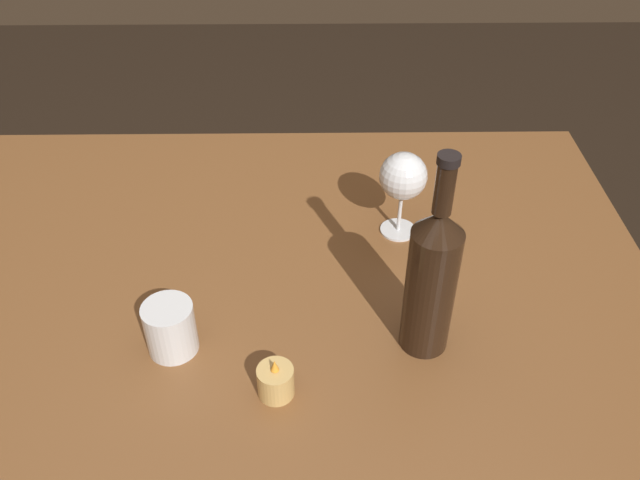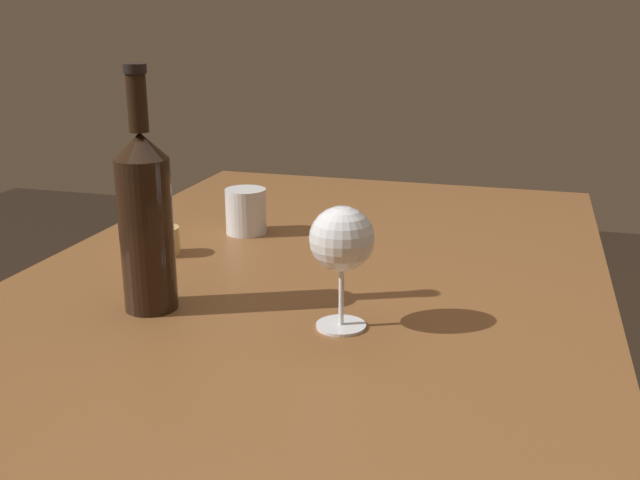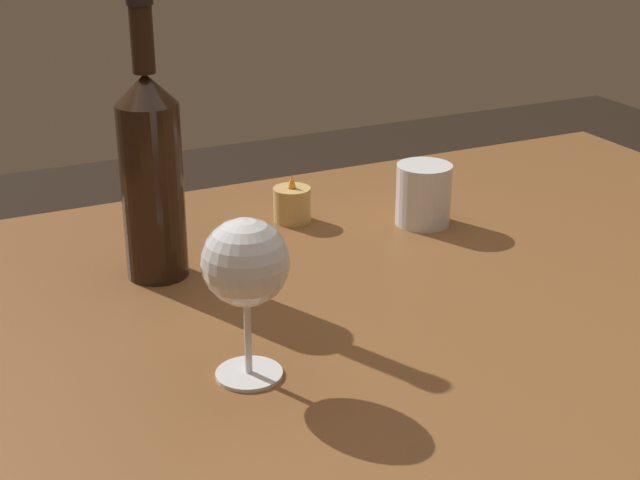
{
  "view_description": "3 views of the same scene",
  "coord_description": "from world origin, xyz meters",
  "px_view_note": "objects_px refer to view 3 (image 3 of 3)",
  "views": [
    {
      "loc": [
        -0.07,
        0.86,
        1.5
      ],
      "look_at": [
        -0.08,
        0.01,
        0.8
      ],
      "focal_mm": 37.14,
      "sensor_mm": 36.0,
      "label": 1
    },
    {
      "loc": [
        -1.09,
        -0.31,
        1.14
      ],
      "look_at": [
        -0.05,
        -0.01,
        0.8
      ],
      "focal_mm": 41.39,
      "sensor_mm": 36.0,
      "label": 2
    },
    {
      "loc": [
        -0.51,
        -0.85,
        1.21
      ],
      "look_at": [
        -0.09,
        0.02,
        0.82
      ],
      "focal_mm": 53.29,
      "sensor_mm": 36.0,
      "label": 3
    }
  ],
  "objects_px": {
    "wine_glass_left": "(246,266)",
    "votive_candle": "(292,205)",
    "wine_bottle": "(151,172)",
    "water_tumbler": "(423,198)"
  },
  "relations": [
    {
      "from": "wine_glass_left",
      "to": "wine_bottle",
      "type": "xyz_separation_m",
      "value": [
        -0.01,
        0.27,
        0.01
      ]
    },
    {
      "from": "wine_bottle",
      "to": "water_tumbler",
      "type": "bearing_deg",
      "value": 1.12
    },
    {
      "from": "wine_bottle",
      "to": "water_tumbler",
      "type": "xyz_separation_m",
      "value": [
        0.38,
        0.01,
        -0.09
      ]
    },
    {
      "from": "water_tumbler",
      "to": "votive_candle",
      "type": "xyz_separation_m",
      "value": [
        -0.16,
        0.09,
        -0.01
      ]
    },
    {
      "from": "wine_glass_left",
      "to": "wine_bottle",
      "type": "height_order",
      "value": "wine_bottle"
    },
    {
      "from": "votive_candle",
      "to": "water_tumbler",
      "type": "bearing_deg",
      "value": -28.63
    },
    {
      "from": "water_tumbler",
      "to": "wine_glass_left",
      "type": "bearing_deg",
      "value": -142.96
    },
    {
      "from": "wine_glass_left",
      "to": "votive_candle",
      "type": "xyz_separation_m",
      "value": [
        0.21,
        0.36,
        -0.09
      ]
    },
    {
      "from": "wine_glass_left",
      "to": "water_tumbler",
      "type": "distance_m",
      "value": 0.47
    },
    {
      "from": "wine_bottle",
      "to": "water_tumbler",
      "type": "distance_m",
      "value": 0.39
    }
  ]
}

